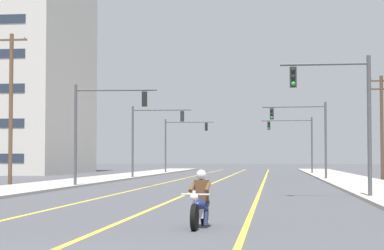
{
  "coord_description": "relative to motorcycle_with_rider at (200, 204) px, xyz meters",
  "views": [
    {
      "loc": [
        3.94,
        -10.51,
        1.76
      ],
      "look_at": [
        0.83,
        16.06,
        3.03
      ],
      "focal_mm": 65.1,
      "sensor_mm": 36.0,
      "label": 1
    }
  ],
  "objects": [
    {
      "name": "lane_stripe_left",
      "position": [
        -5.74,
        37.91,
        -0.58
      ],
      "size": [
        0.16,
        100.0,
        0.01
      ],
      "primitive_type": "cube",
      "color": "yellow",
      "rests_on": "ground"
    },
    {
      "name": "sidewalk_kerb_left",
      "position": [
        -11.88,
        32.91,
        -0.52
      ],
      "size": [
        4.4,
        110.0,
        0.14
      ],
      "primitive_type": "cube",
      "color": "#ADA89E",
      "rests_on": "ground"
    },
    {
      "name": "traffic_signal_mid_left",
      "position": [
        -8.63,
        40.93,
        3.53
      ],
      "size": [
        5.13,
        0.37,
        6.2
      ],
      "color": "#47474C",
      "rests_on": "ground"
    },
    {
      "name": "traffic_signal_mid_right",
      "position": [
        4.54,
        38.35,
        3.52
      ],
      "size": [
        5.07,
        0.43,
        6.2
      ],
      "color": "#47474C",
      "rests_on": "ground"
    },
    {
      "name": "traffic_signal_near_right",
      "position": [
        4.91,
        13.02,
        3.45
      ],
      "size": [
        3.9,
        0.37,
        6.2
      ],
      "color": "#47474C",
      "rests_on": "ground"
    },
    {
      "name": "traffic_signal_far_right",
      "position": [
        4.43,
        58.89,
        3.55
      ],
      "size": [
        5.55,
        0.47,
        6.2
      ],
      "color": "#47474C",
      "rests_on": "ground"
    },
    {
      "name": "sidewalk_kerb_right",
      "position": [
        7.71,
        32.91,
        -0.52
      ],
      "size": [
        4.4,
        110.0,
        0.14
      ],
      "primitive_type": "cube",
      "color": "#ADA89E",
      "rests_on": "ground"
    },
    {
      "name": "traffic_signal_far_left",
      "position": [
        -8.77,
        61.19,
        3.56
      ],
      "size": [
        5.63,
        0.37,
        6.2
      ],
      "color": "#47474C",
      "rests_on": "ground"
    },
    {
      "name": "utility_pole_right_far",
      "position": [
        10.35,
        38.27,
        3.84
      ],
      "size": [
        1.91,
        0.26,
        8.23
      ],
      "color": "#4C3828",
      "rests_on": "ground"
    },
    {
      "name": "motorcycle_with_rider",
      "position": [
        0.0,
        0.0,
        0.0
      ],
      "size": [
        0.7,
        2.19,
        1.46
      ],
      "color": "black",
      "rests_on": "ground"
    },
    {
      "name": "lane_stripe_center",
      "position": [
        -2.33,
        37.91,
        -0.58
      ],
      "size": [
        0.16,
        100.0,
        0.01
      ],
      "primitive_type": "cube",
      "color": "yellow",
      "rests_on": "ground"
    },
    {
      "name": "lane_stripe_right",
      "position": [
        1.15,
        37.91,
        -0.58
      ],
      "size": [
        0.16,
        100.0,
        0.01
      ],
      "primitive_type": "cube",
      "color": "yellow",
      "rests_on": "ground"
    },
    {
      "name": "utility_pole_left_near",
      "position": [
        -15.06,
        25.74,
        4.55
      ],
      "size": [
        2.07,
        0.26,
        9.86
      ],
      "color": "brown",
      "rests_on": "ground"
    },
    {
      "name": "traffic_signal_near_left",
      "position": [
        -8.57,
        23.31,
        3.52
      ],
      "size": [
        5.01,
        0.58,
        6.2
      ],
      "color": "#47474C",
      "rests_on": "ground"
    }
  ]
}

